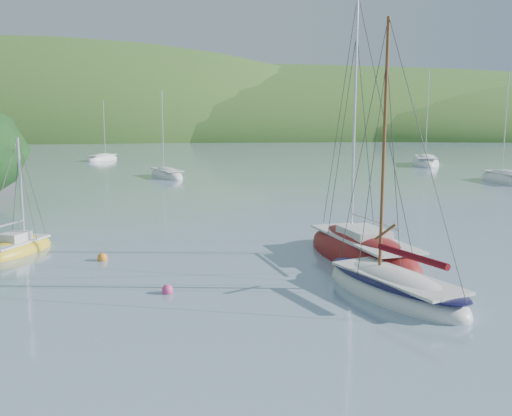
{
  "coord_description": "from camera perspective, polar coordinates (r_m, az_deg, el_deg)",
  "views": [
    {
      "loc": [
        -3.35,
        -16.2,
        6.41
      ],
      "look_at": [
        -1.64,
        8.0,
        2.42
      ],
      "focal_mm": 40.0,
      "sensor_mm": 36.0,
      "label": 1
    }
  ],
  "objects": [
    {
      "name": "ground",
      "position": [
        17.74,
        7.28,
        -11.91
      ],
      "size": [
        700.0,
        700.0,
        0.0
      ],
      "primitive_type": "plane",
      "color": "#728D9D",
      "rests_on": "ground"
    },
    {
      "name": "shoreline_hills",
      "position": [
        188.84,
        -6.01,
        7.34
      ],
      "size": [
        690.0,
        135.0,
        56.0
      ],
      "color": "#336225",
      "rests_on": "ground"
    },
    {
      "name": "daysailer_white",
      "position": [
        21.18,
        13.64,
        -7.89
      ],
      "size": [
        5.02,
        7.23,
        10.46
      ],
      "rotation": [
        0.0,
        0.0,
        0.41
      ],
      "color": "white",
      "rests_on": "ground"
    },
    {
      "name": "sloop_red",
      "position": [
        26.02,
        10.5,
        -4.56
      ],
      "size": [
        4.88,
        8.96,
        12.59
      ],
      "rotation": [
        0.0,
        0.0,
        0.24
      ],
      "color": "maroon",
      "rests_on": "ground"
    },
    {
      "name": "sailboat_yellow",
      "position": [
        29.05,
        -22.77,
        -3.83
      ],
      "size": [
        3.21,
        4.76,
        5.88
      ],
      "rotation": [
        0.0,
        0.0,
        -0.36
      ],
      "color": "yellow",
      "rests_on": "ground"
    },
    {
      "name": "distant_sloop_a",
      "position": [
        59.76,
        -8.94,
        3.23
      ],
      "size": [
        5.0,
        7.13,
        9.65
      ],
      "rotation": [
        0.0,
        0.0,
        0.43
      ],
      "color": "white",
      "rests_on": "ground"
    },
    {
      "name": "distant_sloop_b",
      "position": [
        76.41,
        16.6,
        4.29
      ],
      "size": [
        5.74,
        9.76,
        13.15
      ],
      "rotation": [
        0.0,
        0.0,
        -0.29
      ],
      "color": "white",
      "rests_on": "ground"
    },
    {
      "name": "distant_sloop_c",
      "position": [
        83.72,
        -15.12,
        4.73
      ],
      "size": [
        4.66,
        6.72,
        9.08
      ],
      "rotation": [
        0.0,
        0.0,
        -0.42
      ],
      "color": "white",
      "rests_on": "ground"
    },
    {
      "name": "distant_sloop_d",
      "position": [
        59.47,
        23.83,
        2.53
      ],
      "size": [
        3.48,
        8.03,
        11.14
      ],
      "rotation": [
        0.0,
        0.0,
        0.1
      ],
      "color": "white",
      "rests_on": "ground"
    },
    {
      "name": "mooring_buoys",
      "position": [
        25.08,
        5.45,
        -5.23
      ],
      "size": [
        23.87,
        6.37,
        0.44
      ],
      "color": "#EC3F81",
      "rests_on": "ground"
    }
  ]
}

